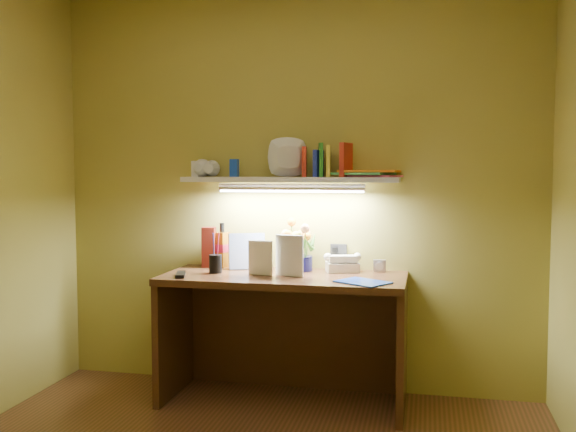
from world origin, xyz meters
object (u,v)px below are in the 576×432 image
object	(u,v)px
desk_clock	(380,266)
whisky_bottle	(222,245)
desk	(284,339)
telephone	(342,262)
flower_bouquet	(298,245)

from	to	relation	value
desk_clock	whisky_bottle	size ratio (longest dim) A/B	0.27
desk	telephone	xyz separation A→B (m)	(0.32, 0.20, 0.43)
desk	whisky_bottle	world-z (taller)	whisky_bottle
flower_bouquet	desk	bearing A→B (deg)	-103.64
telephone	desk_clock	bearing A→B (deg)	-7.84
desk_clock	telephone	bearing A→B (deg)	-176.40
desk	flower_bouquet	distance (m)	0.56
telephone	flower_bouquet	bearing A→B (deg)	163.18
flower_bouquet	telephone	world-z (taller)	flower_bouquet
telephone	desk_clock	xyz separation A→B (m)	(0.22, 0.04, -0.02)
telephone	whisky_bottle	world-z (taller)	whisky_bottle
telephone	whisky_bottle	size ratio (longest dim) A/B	0.68
flower_bouquet	whisky_bottle	bearing A→B (deg)	175.28
whisky_bottle	desk_clock	bearing A→B (deg)	-0.10
desk	flower_bouquet	bearing A→B (deg)	76.36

